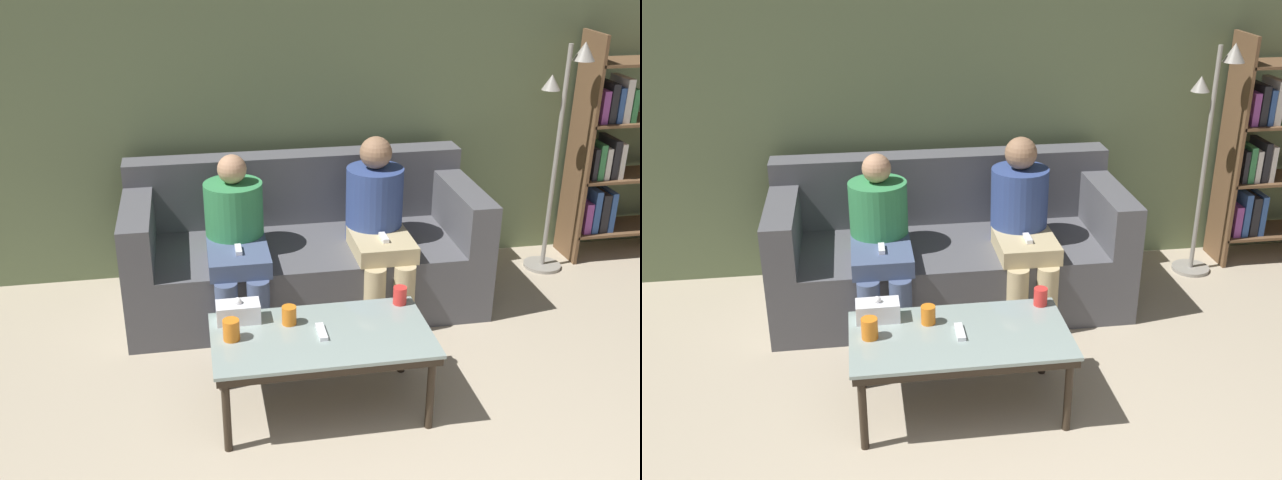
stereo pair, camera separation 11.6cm
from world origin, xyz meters
The scene contains 12 objects.
wall_back centered at (0.00, 3.56, 1.30)m, with size 12.00×0.06×2.60m.
couch centered at (0.00, 3.03, 0.33)m, with size 2.20×0.93×0.90m.
coffee_table centered at (-0.09, 1.83, 0.40)m, with size 1.08×0.60×0.44m.
cup_near_left centered at (0.37, 2.06, 0.49)m, with size 0.07×0.07×0.10m.
cup_near_right centered at (-0.53, 1.85, 0.49)m, with size 0.08×0.08×0.11m.
cup_far_center centered at (-0.24, 1.95, 0.49)m, with size 0.07×0.07×0.10m.
tissue_box centered at (-0.48, 2.03, 0.49)m, with size 0.22×0.12×0.13m.
game_remote centered at (-0.09, 1.83, 0.45)m, with size 0.04×0.15×0.02m.
bookshelf centered at (2.31, 3.33, 0.78)m, with size 0.85×0.32×1.61m.
standing_lamp centered at (1.77, 3.19, 0.97)m, with size 0.31×0.26×1.58m.
seated_person_left_end centered at (-0.43, 2.80, 0.57)m, with size 0.35×0.70×1.04m.
seated_person_mid_left centered at (0.43, 2.82, 0.60)m, with size 0.35×0.66×1.10m.
Camera 1 is at (-0.65, -1.29, 2.35)m, focal length 42.00 mm.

